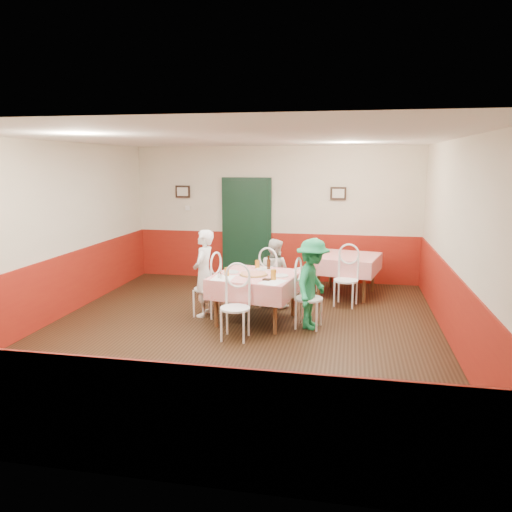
% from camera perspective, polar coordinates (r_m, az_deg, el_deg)
% --- Properties ---
extents(floor, '(7.00, 7.00, 0.00)m').
position_cam_1_polar(floor, '(7.43, -2.06, -8.78)').
color(floor, black).
rests_on(floor, ground).
extents(ceiling, '(7.00, 7.00, 0.00)m').
position_cam_1_polar(ceiling, '(7.01, -2.22, 13.32)').
color(ceiling, white).
rests_on(ceiling, back_wall).
extents(back_wall, '(6.00, 0.10, 2.80)m').
position_cam_1_polar(back_wall, '(10.50, 2.19, 4.81)').
color(back_wall, beige).
rests_on(back_wall, ground).
extents(front_wall, '(6.00, 0.10, 2.80)m').
position_cam_1_polar(front_wall, '(3.84, -14.07, -5.97)').
color(front_wall, beige).
rests_on(front_wall, ground).
extents(left_wall, '(0.10, 7.00, 2.80)m').
position_cam_1_polar(left_wall, '(8.29, -22.79, 2.40)').
color(left_wall, beige).
rests_on(left_wall, ground).
extents(right_wall, '(0.10, 7.00, 2.80)m').
position_cam_1_polar(right_wall, '(7.05, 22.35, 1.10)').
color(right_wall, beige).
rests_on(right_wall, ground).
extents(wainscot_back, '(6.00, 0.03, 1.00)m').
position_cam_1_polar(wainscot_back, '(10.62, 2.14, -0.04)').
color(wainscot_back, maroon).
rests_on(wainscot_back, ground).
extents(wainscot_front, '(6.00, 0.03, 1.00)m').
position_cam_1_polar(wainscot_front, '(4.20, -13.39, -17.77)').
color(wainscot_front, maroon).
rests_on(wainscot_front, ground).
extents(wainscot_left, '(0.03, 7.00, 1.00)m').
position_cam_1_polar(wainscot_left, '(8.45, -22.27, -3.65)').
color(wainscot_left, maroon).
rests_on(wainscot_left, ground).
extents(wainscot_right, '(0.03, 7.00, 1.00)m').
position_cam_1_polar(wainscot_right, '(7.24, 21.73, -5.94)').
color(wainscot_right, maroon).
rests_on(wainscot_right, ground).
extents(door, '(0.96, 0.06, 2.10)m').
position_cam_1_polar(door, '(10.60, -1.08, 2.97)').
color(door, black).
rests_on(door, ground).
extents(picture_left, '(0.32, 0.03, 0.26)m').
position_cam_1_polar(picture_left, '(10.90, -8.37, 7.29)').
color(picture_left, black).
rests_on(picture_left, back_wall).
extents(picture_right, '(0.32, 0.03, 0.26)m').
position_cam_1_polar(picture_right, '(10.30, 9.38, 7.07)').
color(picture_right, black).
rests_on(picture_right, back_wall).
extents(thermostat, '(0.10, 0.03, 0.10)m').
position_cam_1_polar(thermostat, '(10.89, -7.82, 5.46)').
color(thermostat, white).
rests_on(thermostat, back_wall).
extents(main_table, '(1.40, 1.40, 0.77)m').
position_cam_1_polar(main_table, '(7.84, 0.00, -4.85)').
color(main_table, red).
rests_on(main_table, ground).
extents(second_table, '(1.33, 1.33, 0.77)m').
position_cam_1_polar(second_table, '(9.56, 10.30, -2.18)').
color(second_table, red).
rests_on(second_table, ground).
extents(chair_left, '(0.50, 0.50, 0.90)m').
position_cam_1_polar(chair_left, '(8.15, -5.63, -3.76)').
color(chair_left, white).
rests_on(chair_left, ground).
extents(chair_right, '(0.48, 0.48, 0.90)m').
position_cam_1_polar(chair_right, '(7.58, 6.06, -4.88)').
color(chair_right, white).
rests_on(chair_right, ground).
extents(chair_far, '(0.55, 0.55, 0.90)m').
position_cam_1_polar(chair_far, '(8.60, 1.97, -2.94)').
color(chair_far, white).
rests_on(chair_far, ground).
extents(chair_near, '(0.42, 0.42, 0.90)m').
position_cam_1_polar(chair_near, '(7.06, -2.41, -6.00)').
color(chair_near, white).
rests_on(chair_near, ground).
extents(chair_second_a, '(0.50, 0.50, 0.90)m').
position_cam_1_polar(chair_second_a, '(9.58, 5.82, -1.58)').
color(chair_second_a, white).
rests_on(chair_second_a, ground).
extents(chair_second_b, '(0.50, 0.50, 0.90)m').
position_cam_1_polar(chair_second_b, '(8.81, 10.24, -2.78)').
color(chair_second_b, white).
rests_on(chair_second_b, ground).
extents(pizza, '(0.47, 0.47, 0.03)m').
position_cam_1_polar(pizza, '(7.69, -0.28, -2.11)').
color(pizza, '#B74723').
rests_on(pizza, main_table).
extents(plate_left, '(0.29, 0.29, 0.01)m').
position_cam_1_polar(plate_left, '(7.88, -2.90, -1.84)').
color(plate_left, white).
rests_on(plate_left, main_table).
extents(plate_right, '(0.29, 0.29, 0.01)m').
position_cam_1_polar(plate_right, '(7.64, 2.79, -2.25)').
color(plate_right, white).
rests_on(plate_right, main_table).
extents(plate_far, '(0.29, 0.29, 0.01)m').
position_cam_1_polar(plate_far, '(8.12, 0.89, -1.47)').
color(plate_far, white).
rests_on(plate_far, main_table).
extents(glass_a, '(0.08, 0.08, 0.13)m').
position_cam_1_polar(glass_a, '(7.64, -3.37, -1.81)').
color(glass_a, '#BF7219').
rests_on(glass_a, main_table).
extents(glass_b, '(0.10, 0.10, 0.15)m').
position_cam_1_polar(glass_b, '(7.39, 2.00, -2.14)').
color(glass_b, '#BF7219').
rests_on(glass_b, main_table).
extents(glass_c, '(0.09, 0.09, 0.14)m').
position_cam_1_polar(glass_c, '(8.16, 0.16, -0.96)').
color(glass_c, '#BF7219').
rests_on(glass_c, main_table).
extents(beer_bottle, '(0.07, 0.07, 0.21)m').
position_cam_1_polar(beer_bottle, '(8.05, 1.46, -0.86)').
color(beer_bottle, '#381C0A').
rests_on(beer_bottle, main_table).
extents(shaker_a, '(0.04, 0.04, 0.09)m').
position_cam_1_polar(shaker_a, '(7.52, -4.28, -2.19)').
color(shaker_a, silver).
rests_on(shaker_a, main_table).
extents(shaker_b, '(0.04, 0.04, 0.09)m').
position_cam_1_polar(shaker_b, '(7.45, -4.01, -2.31)').
color(shaker_b, silver).
rests_on(shaker_b, main_table).
extents(shaker_c, '(0.04, 0.04, 0.09)m').
position_cam_1_polar(shaker_c, '(7.60, -4.14, -2.05)').
color(shaker_c, '#B23319').
rests_on(shaker_c, main_table).
extents(menu_left, '(0.31, 0.41, 0.00)m').
position_cam_1_polar(menu_left, '(7.52, -3.79, -2.52)').
color(menu_left, white).
rests_on(menu_left, main_table).
extents(menu_right, '(0.43, 0.48, 0.00)m').
position_cam_1_polar(menu_right, '(7.26, 1.94, -2.99)').
color(menu_right, white).
rests_on(menu_right, main_table).
extents(wallet, '(0.12, 0.11, 0.02)m').
position_cam_1_polar(wallet, '(7.36, 1.24, -2.71)').
color(wallet, black).
rests_on(wallet, main_table).
extents(diner_left, '(0.37, 0.54, 1.42)m').
position_cam_1_polar(diner_left, '(8.11, -5.98, -1.97)').
color(diner_left, gray).
rests_on(diner_left, ground).
extents(diner_far, '(0.71, 0.64, 1.19)m').
position_cam_1_polar(diner_far, '(8.61, 2.08, -1.93)').
color(diner_far, gray).
rests_on(diner_far, ground).
extents(diner_right, '(0.69, 0.98, 1.37)m').
position_cam_1_polar(diner_right, '(7.51, 6.46, -3.18)').
color(diner_right, gray).
rests_on(diner_right, ground).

